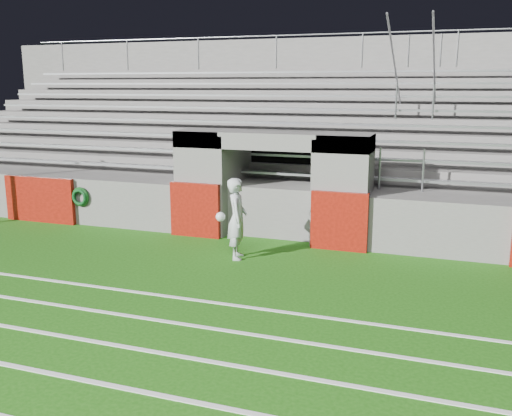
% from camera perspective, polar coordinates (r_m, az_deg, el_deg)
% --- Properties ---
extents(ground, '(90.00, 90.00, 0.00)m').
position_cam_1_polar(ground, '(11.06, -4.12, -7.37)').
color(ground, '#1B550E').
rests_on(ground, ground).
extents(stadium_structure, '(26.00, 8.48, 5.42)m').
position_cam_1_polar(stadium_structure, '(18.14, 5.93, 5.13)').
color(stadium_structure, '#5D5A58').
rests_on(stadium_structure, ground).
extents(goalkeeper_with_ball, '(0.73, 0.74, 1.77)m').
position_cam_1_polar(goalkeeper_with_ball, '(12.27, -1.92, -1.07)').
color(goalkeeper_with_ball, '#B0B7BA').
rests_on(goalkeeper_with_ball, ground).
extents(hose_coil, '(0.53, 0.14, 0.53)m').
position_cam_1_polar(hose_coil, '(15.87, -17.20, 1.06)').
color(hose_coil, '#0C3E11').
rests_on(hose_coil, ground).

